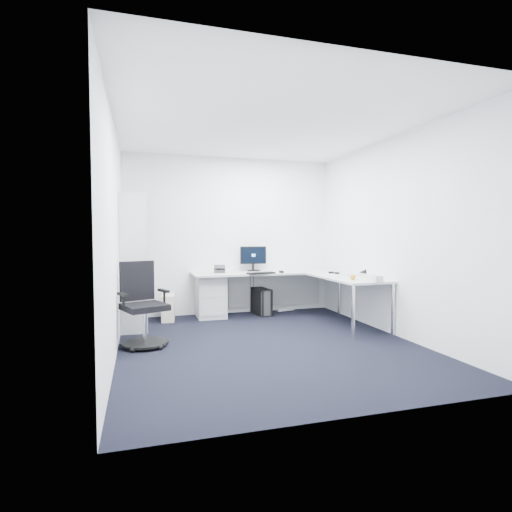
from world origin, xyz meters
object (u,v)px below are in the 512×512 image
object	(u,v)px
monitor	(253,258)
l_desk	(274,296)
task_chair	(145,304)
laptop	(350,267)
bookshelf	(133,262)

from	to	relation	value
monitor	l_desk	bearing A→B (deg)	-69.93
l_desk	task_chair	world-z (taller)	task_chair
monitor	laptop	world-z (taller)	monitor
task_chair	monitor	world-z (taller)	monitor
bookshelf	task_chair	bearing A→B (deg)	-82.81
l_desk	laptop	world-z (taller)	laptop
bookshelf	laptop	bearing A→B (deg)	-10.77
bookshelf	task_chair	size ratio (longest dim) A/B	1.87
laptop	bookshelf	bearing A→B (deg)	173.34
l_desk	bookshelf	bearing A→B (deg)	178.68
l_desk	bookshelf	xyz separation A→B (m)	(-2.17, 0.05, 0.60)
bookshelf	task_chair	xyz separation A→B (m)	(0.14, -1.14, -0.45)
l_desk	monitor	world-z (taller)	monitor
bookshelf	monitor	bearing A→B (deg)	14.13
task_chair	monitor	bearing A→B (deg)	19.83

